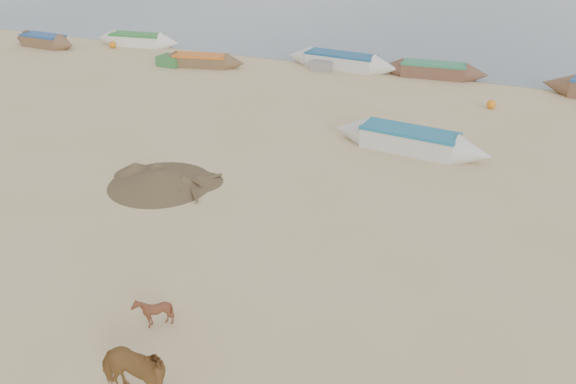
% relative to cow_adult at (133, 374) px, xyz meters
% --- Properties ---
extents(ground, '(140.00, 140.00, 0.00)m').
position_rel_cow_adult_xyz_m(ground, '(-0.10, 3.80, -0.73)').
color(ground, tan).
rests_on(ground, ground).
extents(cow_adult, '(1.79, 0.93, 1.46)m').
position_rel_cow_adult_xyz_m(cow_adult, '(0.00, 0.00, 0.00)').
color(cow_adult, brown).
rests_on(cow_adult, ground).
extents(calf_front, '(0.77, 0.70, 0.82)m').
position_rel_cow_adult_xyz_m(calf_front, '(-1.03, 2.02, -0.32)').
color(calf_front, '#582E1C').
rests_on(calf_front, ground).
extents(near_canoe, '(6.55, 1.87, 0.89)m').
position_rel_cow_adult_xyz_m(near_canoe, '(2.11, 14.82, -0.28)').
color(near_canoe, beige).
rests_on(near_canoe, ground).
extents(debris_pile, '(4.89, 4.89, 0.52)m').
position_rel_cow_adult_xyz_m(debris_pile, '(-5.26, 8.33, -0.47)').
color(debris_pile, brown).
rests_on(debris_pile, ground).
extents(waterline_canoes, '(54.15, 5.37, 0.95)m').
position_rel_cow_adult_xyz_m(waterline_canoes, '(-0.96, 24.56, -0.31)').
color(waterline_canoes, brown).
rests_on(waterline_canoes, ground).
extents(beach_clutter, '(44.11, 4.03, 0.64)m').
position_rel_cow_adult_xyz_m(beach_clutter, '(4.52, 23.21, -0.43)').
color(beach_clutter, '#306C34').
rests_on(beach_clutter, ground).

